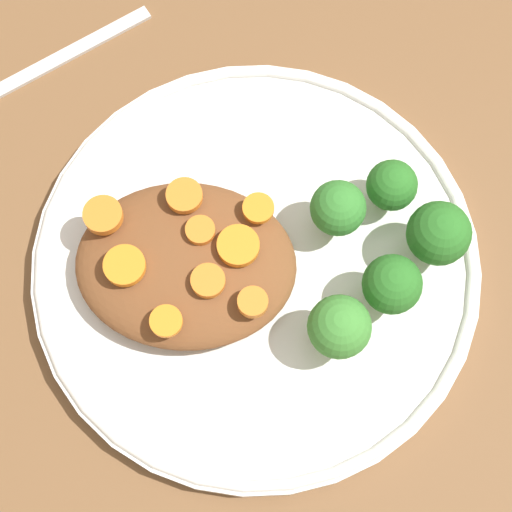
{
  "coord_description": "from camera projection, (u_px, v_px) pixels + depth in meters",
  "views": [
    {
      "loc": [
        0.01,
        -0.16,
        0.54
      ],
      "look_at": [
        0.0,
        0.0,
        0.03
      ],
      "focal_mm": 60.0,
      "sensor_mm": 36.0,
      "label": 1
    }
  ],
  "objects": [
    {
      "name": "plate",
      "position": [
        256.0,
        266.0,
        0.55
      ],
      "size": [
        0.29,
        0.29,
        0.02
      ],
      "color": "silver",
      "rests_on": "ground_plane"
    },
    {
      "name": "carrot_slice_6",
      "position": [
        166.0,
        321.0,
        0.5
      ],
      "size": [
        0.02,
        0.02,
        0.0
      ],
      "primitive_type": "cylinder",
      "color": "orange",
      "rests_on": "stew_mound"
    },
    {
      "name": "carrot_slice_2",
      "position": [
        264.0,
        209.0,
        0.52
      ],
      "size": [
        0.02,
        0.02,
        0.0
      ],
      "primitive_type": "cylinder",
      "color": "orange",
      "rests_on": "stew_mound"
    },
    {
      "name": "stew_mound",
      "position": [
        186.0,
        264.0,
        0.53
      ],
      "size": [
        0.14,
        0.11,
        0.03
      ],
      "primitive_type": "ellipsoid",
      "color": "brown",
      "rests_on": "plate"
    },
    {
      "name": "broccoli_floret_0",
      "position": [
        339.0,
        328.0,
        0.5
      ],
      "size": [
        0.04,
        0.04,
        0.05
      ],
      "color": "#7FA85B",
      "rests_on": "plate"
    },
    {
      "name": "broccoli_floret_1",
      "position": [
        392.0,
        285.0,
        0.51
      ],
      "size": [
        0.04,
        0.04,
        0.05
      ],
      "color": "#7FA85B",
      "rests_on": "plate"
    },
    {
      "name": "carrot_slice_4",
      "position": [
        103.0,
        215.0,
        0.52
      ],
      "size": [
        0.02,
        0.02,
        0.01
      ],
      "primitive_type": "cylinder",
      "color": "orange",
      "rests_on": "stew_mound"
    },
    {
      "name": "carrot_slice_8",
      "position": [
        184.0,
        196.0,
        0.52
      ],
      "size": [
        0.02,
        0.02,
        0.01
      ],
      "primitive_type": "cylinder",
      "color": "orange",
      "rests_on": "stew_mound"
    },
    {
      "name": "broccoli_floret_2",
      "position": [
        338.0,
        209.0,
        0.52
      ],
      "size": [
        0.03,
        0.03,
        0.05
      ],
      "color": "#7FA85B",
      "rests_on": "plate"
    },
    {
      "name": "carrot_slice_7",
      "position": [
        208.0,
        281.0,
        0.51
      ],
      "size": [
        0.02,
        0.02,
        0.01
      ],
      "primitive_type": "cylinder",
      "color": "orange",
      "rests_on": "stew_mound"
    },
    {
      "name": "fork",
      "position": [
        6.0,
        86.0,
        0.6
      ],
      "size": [
        0.16,
        0.12,
        0.01
      ],
      "rotation": [
        0.0,
        0.0,
        10.04
      ],
      "color": "silver",
      "rests_on": "ground_plane"
    },
    {
      "name": "ground_plane",
      "position": [
        256.0,
        270.0,
        0.56
      ],
      "size": [
        4.0,
        4.0,
        0.0
      ],
      "primitive_type": "plane",
      "color": "brown"
    },
    {
      "name": "carrot_slice_1",
      "position": [
        125.0,
        266.0,
        0.51
      ],
      "size": [
        0.03,
        0.03,
        0.01
      ],
      "primitive_type": "cylinder",
      "color": "orange",
      "rests_on": "stew_mound"
    },
    {
      "name": "broccoli_floret_4",
      "position": [
        392.0,
        186.0,
        0.53
      ],
      "size": [
        0.03,
        0.03,
        0.04
      ],
      "color": "#7FA85B",
      "rests_on": "plate"
    },
    {
      "name": "broccoli_floret_3",
      "position": [
        438.0,
        234.0,
        0.52
      ],
      "size": [
        0.04,
        0.04,
        0.05
      ],
      "color": "#7FA85B",
      "rests_on": "plate"
    },
    {
      "name": "carrot_slice_3",
      "position": [
        200.0,
        230.0,
        0.52
      ],
      "size": [
        0.02,
        0.02,
        0.0
      ],
      "primitive_type": "cylinder",
      "color": "orange",
      "rests_on": "stew_mound"
    },
    {
      "name": "carrot_slice_5",
      "position": [
        238.0,
        247.0,
        0.51
      ],
      "size": [
        0.03,
        0.03,
        0.01
      ],
      "primitive_type": "cylinder",
      "color": "orange",
      "rests_on": "stew_mound"
    },
    {
      "name": "carrot_slice_0",
      "position": [
        247.0,
        302.0,
        0.5
      ],
      "size": [
        0.02,
        0.02,
        0.01
      ],
      "primitive_type": "cylinder",
      "color": "orange",
      "rests_on": "stew_mound"
    }
  ]
}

